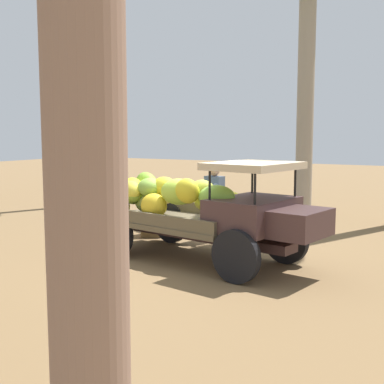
# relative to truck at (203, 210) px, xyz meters

# --- Properties ---
(ground_plane) EXTENTS (60.00, 60.00, 0.00)m
(ground_plane) POSITION_rel_truck_xyz_m (0.08, 0.16, -0.97)
(ground_plane) COLOR olive
(truck) EXTENTS (4.62, 2.36, 1.87)m
(truck) POSITION_rel_truck_xyz_m (0.00, 0.00, 0.00)
(truck) COLOR #412B2B
(truck) RESTS_ON ground
(farmer) EXTENTS (0.52, 0.48, 1.71)m
(farmer) POSITION_rel_truck_xyz_m (-0.69, 1.80, 0.00)
(farmer) COLOR #B9AAA6
(farmer) RESTS_ON ground
(wooden_crate) EXTENTS (0.74, 0.73, 0.50)m
(wooden_crate) POSITION_rel_truck_xyz_m (-2.13, 1.53, -0.72)
(wooden_crate) COLOR olive
(wooden_crate) RESTS_ON ground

